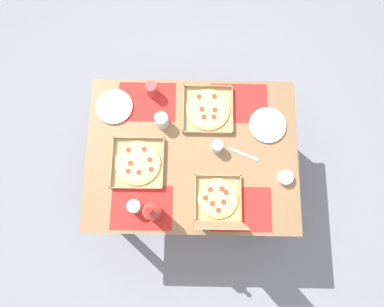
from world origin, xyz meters
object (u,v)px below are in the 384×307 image
pizza_box_corner_right (218,204)px  plate_far_left (267,125)px  soda_bottle (153,212)px  pizza_box_center (138,163)px  pizza_box_edge_far (208,110)px  cup_clear_right (152,89)px  cup_spare (162,120)px  condiment_bowl (285,177)px  cup_dark (135,206)px  plate_far_right (114,107)px  cup_clear_left (217,147)px

pizza_box_corner_right → plate_far_left: 0.58m
pizza_box_corner_right → soda_bottle: 0.38m
pizza_box_center → pizza_box_edge_far: size_ratio=1.01×
pizza_box_corner_right → cup_clear_right: pizza_box_corner_right is taller
cup_spare → pizza_box_corner_right: bearing=124.6°
soda_bottle → cup_spare: 0.55m
plate_far_left → soda_bottle: size_ratio=0.70×
pizza_box_corner_right → condiment_bowl: 0.43m
pizza_box_edge_far → cup_spare: 0.30m
cup_dark → condiment_bowl: size_ratio=1.11×
pizza_box_center → pizza_box_edge_far: 0.54m
condiment_bowl → pizza_box_corner_right: bearing=22.2°
pizza_box_corner_right → cup_clear_right: 0.80m
pizza_box_center → condiment_bowl: bearing=175.0°
cup_dark → plate_far_right: bearing=-74.7°
pizza_box_edge_far → condiment_bowl: 0.62m
soda_bottle → pizza_box_center: bearing=-68.5°
plate_far_right → cup_spare: cup_spare is taller
cup_spare → cup_clear_right: bearing=-70.9°
cup_dark → cup_clear_left: (-0.47, -0.36, -0.00)m
pizza_box_corner_right → plate_far_right: pizza_box_corner_right is taller
cup_dark → pizza_box_corner_right: bearing=-177.2°
cup_dark → cup_spare: size_ratio=0.91×
pizza_box_center → pizza_box_corner_right: pizza_box_corner_right is taller
plate_far_left → soda_bottle: (0.67, 0.54, 0.12)m
pizza_box_center → cup_dark: (-0.00, 0.26, 0.04)m
plate_far_left → cup_clear_left: (0.31, 0.15, 0.04)m
plate_far_right → cup_dark: size_ratio=2.34×
pizza_box_center → plate_far_left: bearing=-162.3°
cup_clear_left → pizza_box_center: bearing=11.9°
plate_far_left → cup_spare: cup_spare is taller
pizza_box_edge_far → soda_bottle: soda_bottle is taller
plate_far_left → cup_spare: bearing=-0.5°
cup_spare → condiment_bowl: (-0.73, 0.33, -0.03)m
soda_bottle → pizza_box_corner_right: bearing=-171.0°
cup_spare → cup_dark: bearing=75.2°
pizza_box_edge_far → condiment_bowl: size_ratio=3.49×
pizza_box_corner_right → cup_dark: pizza_box_corner_right is taller
pizza_box_edge_far → condiment_bowl: (-0.46, 0.42, 0.01)m
pizza_box_center → pizza_box_corner_right: size_ratio=0.99×
pizza_box_edge_far → cup_dark: bearing=55.6°
pizza_box_edge_far → cup_clear_right: size_ratio=2.82×
cup_clear_right → cup_dark: size_ratio=1.11×
cup_dark → cup_spare: bearing=-104.8°
soda_bottle → cup_dark: 0.15m
pizza_box_center → plate_far_left: (-0.78, -0.25, -0.00)m
plate_far_right → pizza_box_center: bearing=115.1°
pizza_box_edge_far → cup_spare: size_ratio=2.84×
pizza_box_edge_far → cup_clear_left: (-0.05, 0.24, 0.03)m
pizza_box_edge_far → plate_far_right: (0.58, -0.01, -0.00)m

